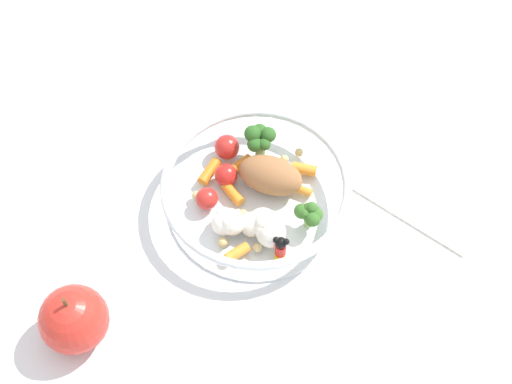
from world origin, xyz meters
name	(u,v)px	position (x,y,z in m)	size (l,w,h in m)	color
ground_plane	(271,212)	(0.00, 0.00, 0.00)	(2.40, 2.40, 0.00)	white
food_container	(257,194)	(-0.02, -0.01, 0.02)	(0.21, 0.21, 0.06)	white
loose_apple	(74,319)	(0.01, -0.24, 0.03)	(0.07, 0.07, 0.08)	red
folded_napkin	(437,181)	(0.07, 0.18, 0.00)	(0.14, 0.14, 0.01)	silver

